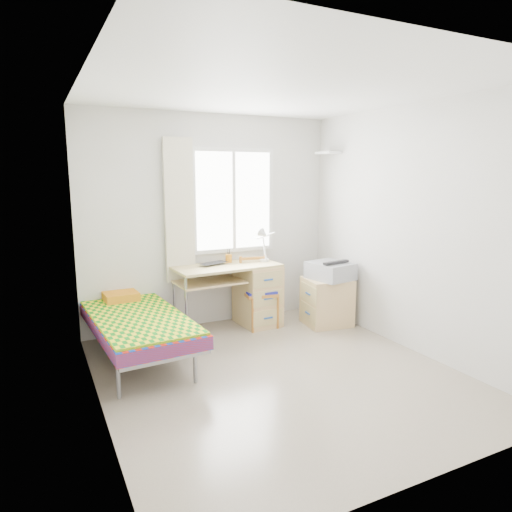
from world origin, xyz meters
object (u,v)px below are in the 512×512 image
at_px(bed, 136,320).
at_px(printer, 330,270).
at_px(cabinet, 327,301).
at_px(chair, 258,287).
at_px(desk, 252,291).

relative_size(bed, printer, 3.30).
distance_m(bed, cabinet, 2.37).
xyz_separation_m(bed, chair, (1.57, 0.30, 0.11)).
height_order(desk, cabinet, desk).
distance_m(bed, desk, 1.57).
relative_size(desk, cabinet, 2.13).
xyz_separation_m(bed, printer, (2.39, -0.07, 0.32)).
relative_size(chair, cabinet, 1.45).
bearing_deg(printer, desk, 143.13).
bearing_deg(printer, cabinet, 118.11).
xyz_separation_m(desk, printer, (0.87, -0.43, 0.27)).
height_order(bed, desk, bed).
height_order(bed, printer, printer).
bearing_deg(desk, cabinet, -28.68).
distance_m(bed, printer, 2.41).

